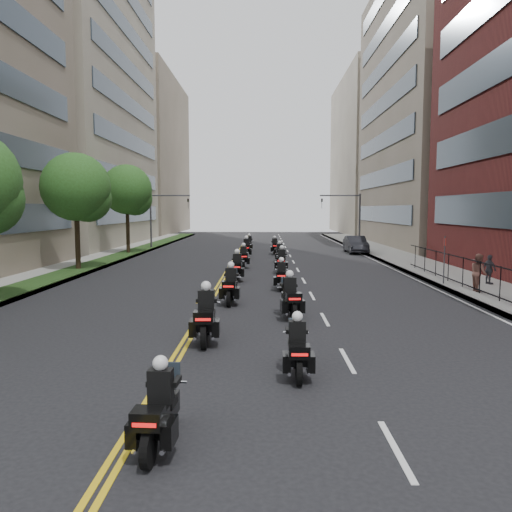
% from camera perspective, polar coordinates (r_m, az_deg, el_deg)
% --- Properties ---
extents(ground, '(160.00, 160.00, 0.00)m').
position_cam_1_polar(ground, '(9.17, -5.52, -21.01)').
color(ground, black).
rests_on(ground, ground).
extents(sidewalk_right, '(4.00, 90.00, 0.15)m').
position_cam_1_polar(sidewalk_right, '(35.17, 19.26, -1.42)').
color(sidewalk_right, gray).
rests_on(sidewalk_right, ground).
extents(sidewalk_left, '(4.00, 90.00, 0.15)m').
position_cam_1_polar(sidewalk_left, '(35.82, -20.26, -1.33)').
color(sidewalk_left, gray).
rests_on(sidewalk_left, ground).
extents(grass_strip, '(2.00, 90.00, 0.04)m').
position_cam_1_polar(grass_strip, '(35.53, -19.06, -1.19)').
color(grass_strip, '#173312').
rests_on(grass_strip, sidewalk_left).
extents(building_right_tan, '(15.11, 28.00, 30.00)m').
position_cam_1_polar(building_right_tan, '(60.78, 21.49, 15.41)').
color(building_right_tan, '#756955').
rests_on(building_right_tan, ground).
extents(building_right_far, '(15.00, 28.00, 26.00)m').
position_cam_1_polar(building_right_far, '(89.02, 14.57, 11.00)').
color(building_right_far, gray).
rests_on(building_right_far, ground).
extents(building_left_mid, '(16.11, 28.00, 34.00)m').
position_cam_1_polar(building_left_mid, '(62.02, -21.77, 17.07)').
color(building_left_mid, gray).
rests_on(building_left_mid, ground).
extents(building_left_far, '(16.00, 28.00, 26.00)m').
position_cam_1_polar(building_left_far, '(89.61, -14.15, 10.98)').
color(building_left_far, '#756955').
rests_on(building_left_far, ground).
extents(iron_fence, '(0.05, 28.00, 1.50)m').
position_cam_1_polar(iron_fence, '(22.74, 27.20, -3.20)').
color(iron_fence, black).
rests_on(iron_fence, sidewalk_right).
extents(street_trees, '(4.40, 38.40, 7.98)m').
position_cam_1_polar(street_trees, '(29.35, -23.37, 7.04)').
color(street_trees, '#312216').
rests_on(street_trees, ground).
extents(traffic_signal_right, '(4.09, 0.20, 5.60)m').
position_cam_1_polar(traffic_signal_right, '(50.88, 10.71, 4.90)').
color(traffic_signal_right, '#3F3F44').
rests_on(traffic_signal_right, ground).
extents(traffic_signal_left, '(4.09, 0.20, 5.60)m').
position_cam_1_polar(traffic_signal_left, '(51.24, -10.90, 4.90)').
color(traffic_signal_left, '#3F3F44').
rests_on(traffic_signal_left, ground).
extents(motorcycle_0, '(0.52, 2.14, 1.58)m').
position_cam_1_polar(motorcycle_0, '(9.04, -11.00, -17.14)').
color(motorcycle_0, black).
rests_on(motorcycle_0, ground).
extents(motorcycle_1, '(0.49, 2.14, 1.58)m').
position_cam_1_polar(motorcycle_1, '(12.40, 4.75, -10.75)').
color(motorcycle_1, black).
rests_on(motorcycle_1, ground).
extents(motorcycle_2, '(0.60, 2.54, 1.87)m').
position_cam_1_polar(motorcycle_2, '(15.42, -5.74, -7.10)').
color(motorcycle_2, black).
rests_on(motorcycle_2, ground).
extents(motorcycle_3, '(0.70, 2.42, 1.79)m').
position_cam_1_polar(motorcycle_3, '(18.75, 3.93, -4.95)').
color(motorcycle_3, black).
rests_on(motorcycle_3, ground).
extents(motorcycle_4, '(0.57, 2.45, 1.81)m').
position_cam_1_polar(motorcycle_4, '(21.50, -2.91, -3.58)').
color(motorcycle_4, black).
rests_on(motorcycle_4, ground).
extents(motorcycle_5, '(0.52, 2.22, 1.64)m').
position_cam_1_polar(motorcycle_5, '(25.24, 2.92, -2.39)').
color(motorcycle_5, black).
rests_on(motorcycle_5, ground).
extents(motorcycle_6, '(0.56, 2.45, 1.81)m').
position_cam_1_polar(motorcycle_6, '(28.26, -2.18, -1.41)').
color(motorcycle_6, black).
rests_on(motorcycle_6, ground).
extents(motorcycle_7, '(0.63, 2.39, 1.76)m').
position_cam_1_polar(motorcycle_7, '(31.73, 2.95, -0.70)').
color(motorcycle_7, black).
rests_on(motorcycle_7, ground).
extents(motorcycle_8, '(0.59, 2.34, 1.73)m').
position_cam_1_polar(motorcycle_8, '(34.60, -1.44, -0.21)').
color(motorcycle_8, black).
rests_on(motorcycle_8, ground).
extents(motorcycle_9, '(0.53, 2.23, 1.64)m').
position_cam_1_polar(motorcycle_9, '(38.16, 2.73, 0.26)').
color(motorcycle_9, black).
rests_on(motorcycle_9, ground).
extents(motorcycle_10, '(0.58, 2.51, 1.85)m').
position_cam_1_polar(motorcycle_10, '(41.41, -1.10, 0.79)').
color(motorcycle_10, black).
rests_on(motorcycle_10, ground).
extents(motorcycle_11, '(0.54, 2.27, 1.68)m').
position_cam_1_polar(motorcycle_11, '(44.64, 2.15, 1.03)').
color(motorcycle_11, black).
rests_on(motorcycle_11, ground).
extents(motorcycle_12, '(0.59, 2.32, 1.71)m').
position_cam_1_polar(motorcycle_12, '(47.95, -0.81, 1.35)').
color(motorcycle_12, black).
rests_on(motorcycle_12, ground).
extents(parked_sedan, '(1.67, 4.78, 1.58)m').
position_cam_1_polar(parked_sedan, '(46.93, 11.33, 1.30)').
color(parked_sedan, black).
rests_on(parked_sedan, ground).
extents(pedestrian_b, '(0.70, 0.89, 1.80)m').
position_cam_1_polar(pedestrian_b, '(26.06, 24.11, -1.73)').
color(pedestrian_b, '#89584B').
rests_on(pedestrian_b, sidewalk_right).
extents(pedestrian_c, '(0.63, 0.98, 1.54)m').
position_cam_1_polar(pedestrian_c, '(28.71, 25.12, -1.40)').
color(pedestrian_c, '#3C3C43').
rests_on(pedestrian_c, sidewalk_right).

